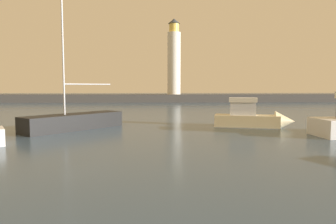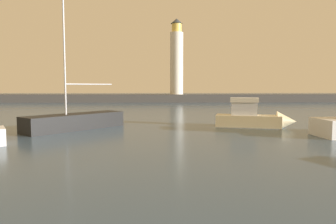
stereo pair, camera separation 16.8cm
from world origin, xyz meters
TOP-DOWN VIEW (x-y plane):
  - ground_plane at (0.00, 29.09)m, footprint 220.00×220.00m
  - breakwater at (0.00, 58.19)m, footprint 93.32×5.35m
  - lighthouse at (4.30, 58.19)m, footprint 2.46×2.46m
  - motorboat_2 at (8.11, 21.24)m, footprint 5.84×2.90m
  - sailboat_moored at (-4.82, 20.41)m, footprint 6.13×6.60m

SIDE VIEW (x-z plane):
  - ground_plane at x=0.00m, z-range 0.00..0.00m
  - sailboat_moored at x=-4.82m, z-range -5.61..6.84m
  - motorboat_2 at x=8.11m, z-range -0.53..1.86m
  - breakwater at x=0.00m, z-range 0.00..1.47m
  - lighthouse at x=4.30m, z-range 1.09..15.31m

